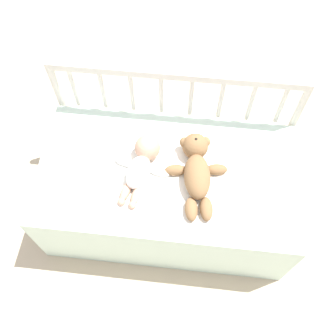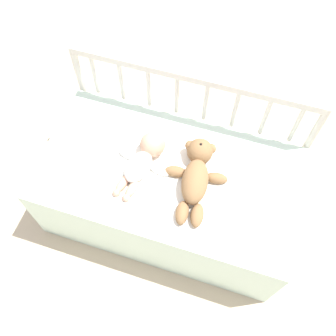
# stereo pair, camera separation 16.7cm
# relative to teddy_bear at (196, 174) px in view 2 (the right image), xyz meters

# --- Properties ---
(ground_plane) EXTENTS (12.00, 12.00, 0.00)m
(ground_plane) POSITION_rel_teddy_bear_xyz_m (-0.13, -0.00, -0.49)
(ground_plane) COLOR #C6B293
(crib_mattress) EXTENTS (1.22, 0.66, 0.44)m
(crib_mattress) POSITION_rel_teddy_bear_xyz_m (-0.13, -0.00, -0.27)
(crib_mattress) COLOR silver
(crib_mattress) RESTS_ON ground_plane
(crib_rail) EXTENTS (1.22, 0.04, 0.72)m
(crib_rail) POSITION_rel_teddy_bear_xyz_m (-0.13, 0.35, 0.03)
(crib_rail) COLOR beige
(crib_rail) RESTS_ON ground_plane
(blanket) EXTENTS (0.74, 0.50, 0.01)m
(blanket) POSITION_rel_teddy_bear_xyz_m (-0.11, -0.04, -0.05)
(blanket) COLOR white
(blanket) RESTS_ON crib_mattress
(teddy_bear) EXTENTS (0.29, 0.42, 0.12)m
(teddy_bear) POSITION_rel_teddy_bear_xyz_m (0.00, 0.00, 0.00)
(teddy_bear) COLOR olive
(teddy_bear) RESTS_ON crib_mattress
(baby) EXTENTS (0.27, 0.35, 0.12)m
(baby) POSITION_rel_teddy_bear_xyz_m (-0.25, 0.00, -0.01)
(baby) COLOR white
(baby) RESTS_ON crib_mattress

